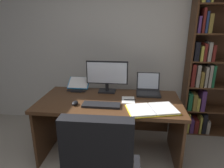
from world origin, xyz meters
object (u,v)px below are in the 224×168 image
at_px(computer_mouse, 75,103).
at_px(reading_stand_with_book, 78,84).
at_px(desk, 110,112).
at_px(monitor, 107,76).
at_px(laptop, 148,89).
at_px(keyboard, 101,105).
at_px(pen, 130,99).
at_px(bookshelf, 214,67).
at_px(notepad, 128,100).
at_px(open_binder, 152,109).

xyz_separation_m(computer_mouse, reading_stand_with_book, (-0.10, 0.51, 0.05)).
xyz_separation_m(desk, monitor, (-0.07, 0.20, 0.41)).
height_order(laptop, keyboard, laptop).
xyz_separation_m(computer_mouse, pen, (0.61, 0.19, -0.01)).
height_order(monitor, reading_stand_with_book, monitor).
xyz_separation_m(bookshelf, monitor, (-1.47, -0.42, -0.07)).
bearing_deg(notepad, computer_mouse, -162.27).
relative_size(reading_stand_with_book, notepad, 1.36).
bearing_deg(reading_stand_with_book, open_binder, -30.50).
bearing_deg(monitor, laptop, 0.74).
relative_size(keyboard, pen, 3.00).
height_order(monitor, laptop, monitor).
bearing_deg(monitor, keyboard, -90.00).
bearing_deg(open_binder, notepad, 122.97).
bearing_deg(open_binder, computer_mouse, 162.34).
xyz_separation_m(desk, pen, (0.24, -0.07, 0.21)).
relative_size(computer_mouse, notepad, 0.50).
distance_m(laptop, reading_stand_with_book, 0.94).
xyz_separation_m(monitor, pen, (0.31, -0.27, -0.20)).
relative_size(computer_mouse, reading_stand_with_book, 0.37).
bearing_deg(desk, computer_mouse, -144.91).
relative_size(laptop, pen, 2.24).
height_order(laptop, computer_mouse, laptop).
bearing_deg(notepad, bookshelf, 30.48).
height_order(reading_stand_with_book, open_binder, reading_stand_with_book).
relative_size(keyboard, computer_mouse, 4.04).
bearing_deg(keyboard, desk, 75.31).
distance_m(laptop, pen, 0.36).
bearing_deg(keyboard, reading_stand_with_book, 128.27).
distance_m(keyboard, computer_mouse, 0.30).
bearing_deg(reading_stand_with_book, monitor, -6.94).
bearing_deg(laptop, computer_mouse, -150.83).
bearing_deg(monitor, desk, -71.47).
relative_size(bookshelf, laptop, 7.11).
bearing_deg(bookshelf, open_binder, -134.66).
distance_m(reading_stand_with_book, open_binder, 1.10).
height_order(desk, keyboard, keyboard).
height_order(laptop, open_binder, laptop).
height_order(bookshelf, monitor, bookshelf).
height_order(notepad, pen, pen).
bearing_deg(bookshelf, monitor, -163.95).
bearing_deg(monitor, computer_mouse, -123.08).
distance_m(bookshelf, notepad, 1.40).
relative_size(bookshelf, keyboard, 5.30).
xyz_separation_m(laptop, keyboard, (-0.54, -0.47, -0.04)).
distance_m(reading_stand_with_book, notepad, 0.77).
bearing_deg(desk, keyboard, -104.69).
distance_m(desk, bookshelf, 1.61).
bearing_deg(desk, laptop, 23.99).
bearing_deg(bookshelf, laptop, -155.96).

